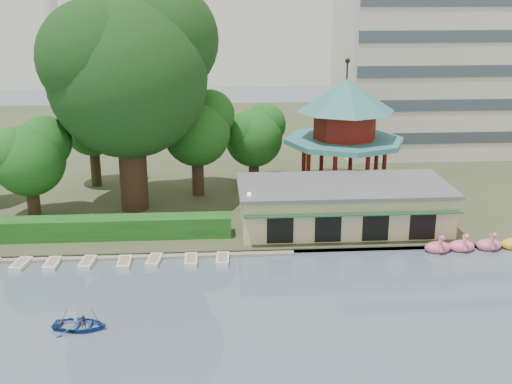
{
  "coord_description": "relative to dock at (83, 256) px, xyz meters",
  "views": [
    {
      "loc": [
        -1.37,
        -31.21,
        20.71
      ],
      "look_at": [
        2.0,
        18.0,
        5.0
      ],
      "focal_mm": 45.0,
      "sensor_mm": 36.0,
      "label": 1
    }
  ],
  "objects": [
    {
      "name": "big_tree",
      "position": [
        3.2,
        11.04,
        13.84
      ],
      "size": [
        15.99,
        14.9,
        21.18
      ],
      "color": "#3A281C",
      "rests_on": "shore"
    },
    {
      "name": "shore",
      "position": [
        12.0,
        34.8,
        0.08
      ],
      "size": [
        220.0,
        70.0,
        0.4
      ],
      "primitive_type": "cube",
      "color": "#424930",
      "rests_on": "ground"
    },
    {
      "name": "ground_plane",
      "position": [
        12.0,
        -17.2,
        -0.12
      ],
      "size": [
        220.0,
        220.0,
        0.0
      ],
      "primitive_type": "plane",
      "color": "slate",
      "rests_on": "ground"
    },
    {
      "name": "small_trees",
      "position": [
        -0.34,
        14.15,
        6.27
      ],
      "size": [
        39.51,
        16.51,
        10.66
      ],
      "color": "#3A281C",
      "rests_on": "shore"
    },
    {
      "name": "boathouse",
      "position": [
        22.0,
        4.77,
        2.25
      ],
      "size": [
        18.6,
        9.39,
        3.9
      ],
      "color": "beige",
      "rests_on": "shore"
    },
    {
      "name": "office_building",
      "position": [
        44.67,
        31.8,
        9.61
      ],
      "size": [
        38.0,
        18.0,
        20.0
      ],
      "color": "silver",
      "rests_on": "shore"
    },
    {
      "name": "lamp_post",
      "position": [
        13.5,
        1.8,
        3.22
      ],
      "size": [
        0.36,
        0.36,
        4.28
      ],
      "color": "black",
      "rests_on": "shore"
    },
    {
      "name": "embankment",
      "position": [
        12.0,
        0.1,
        0.03
      ],
      "size": [
        220.0,
        0.6,
        0.3
      ],
      "primitive_type": "cube",
      "color": "gray",
      "rests_on": "ground"
    },
    {
      "name": "hedge",
      "position": [
        -3.0,
        3.3,
        1.18
      ],
      "size": [
        30.0,
        2.0,
        1.8
      ],
      "primitive_type": "cube",
      "color": "#1E5D1C",
      "rests_on": "shore"
    },
    {
      "name": "moored_rowboats",
      "position": [
        -1.94,
        -1.46,
        0.06
      ],
      "size": [
        27.18,
        2.61,
        0.36
      ],
      "color": "silver",
      "rests_on": "ground"
    },
    {
      "name": "rowboat_with_passengers",
      "position": [
        1.93,
        -11.44,
        0.38
      ],
      "size": [
        5.23,
        4.02,
        2.01
      ],
      "color": "#25499F",
      "rests_on": "ground"
    },
    {
      "name": "pavilion",
      "position": [
        24.0,
        14.8,
        7.36
      ],
      "size": [
        12.4,
        12.4,
        13.5
      ],
      "color": "beige",
      "rests_on": "shore"
    },
    {
      "name": "dock",
      "position": [
        0.0,
        0.0,
        0.0
      ],
      "size": [
        34.0,
        1.6,
        0.24
      ],
      "primitive_type": "cube",
      "color": "gray",
      "rests_on": "ground"
    }
  ]
}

